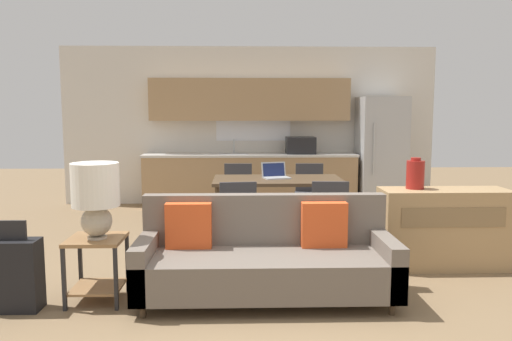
# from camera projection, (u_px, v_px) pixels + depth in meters

# --- Properties ---
(ground_plane) EXTENTS (20.00, 20.00, 0.00)m
(ground_plane) POSITION_uv_depth(u_px,v_px,m) (259.00, 303.00, 4.20)
(ground_plane) COLOR #7F6647
(wall_back) EXTENTS (6.40, 0.07, 2.70)m
(wall_back) POSITION_uv_depth(u_px,v_px,m) (250.00, 126.00, 8.64)
(wall_back) COLOR silver
(wall_back) RESTS_ON ground_plane
(kitchen_counter) EXTENTS (3.55, 0.65, 2.15)m
(kitchen_counter) POSITION_uv_depth(u_px,v_px,m) (251.00, 157.00, 8.40)
(kitchen_counter) COLOR tan
(kitchen_counter) RESTS_ON ground_plane
(refrigerator) EXTENTS (0.74, 0.76, 1.84)m
(refrigerator) POSITION_uv_depth(u_px,v_px,m) (381.00, 152.00, 8.34)
(refrigerator) COLOR #B7BABC
(refrigerator) RESTS_ON ground_plane
(dining_table) EXTENTS (1.62, 0.87, 0.76)m
(dining_table) POSITION_uv_depth(u_px,v_px,m) (278.00, 184.00, 6.31)
(dining_table) COLOR brown
(dining_table) RESTS_ON ground_plane
(couch) EXTENTS (2.17, 0.80, 0.87)m
(couch) POSITION_uv_depth(u_px,v_px,m) (265.00, 259.00, 4.32)
(couch) COLOR #3D2D1E
(couch) RESTS_ON ground_plane
(side_table) EXTENTS (0.46, 0.46, 0.55)m
(side_table) POSITION_uv_depth(u_px,v_px,m) (97.00, 259.00, 4.22)
(side_table) COLOR olive
(side_table) RESTS_ON ground_plane
(table_lamp) EXTENTS (0.39, 0.39, 0.64)m
(table_lamp) POSITION_uv_depth(u_px,v_px,m) (96.00, 193.00, 4.12)
(table_lamp) COLOR #B2A893
(table_lamp) RESTS_ON side_table
(credenza) EXTENTS (1.30, 0.46, 0.82)m
(credenza) POSITION_uv_depth(u_px,v_px,m) (444.00, 228.00, 5.14)
(credenza) COLOR tan
(credenza) RESTS_ON ground_plane
(vase) EXTENTS (0.18, 0.18, 0.32)m
(vase) POSITION_uv_depth(u_px,v_px,m) (415.00, 174.00, 5.12)
(vase) COLOR maroon
(vase) RESTS_ON credenza
(dining_chair_near_right) EXTENTS (0.45, 0.45, 0.85)m
(dining_chair_near_right) POSITION_uv_depth(u_px,v_px,m) (329.00, 213.00, 5.56)
(dining_chair_near_right) COLOR #38383D
(dining_chair_near_right) RESTS_ON ground_plane
(dining_chair_near_left) EXTENTS (0.47, 0.47, 0.85)m
(dining_chair_near_left) POSITION_uv_depth(u_px,v_px,m) (237.00, 214.00, 5.52)
(dining_chair_near_left) COLOR #38383D
(dining_chair_near_left) RESTS_ON ground_plane
(dining_chair_far_left) EXTENTS (0.44, 0.44, 0.85)m
(dining_chair_far_left) POSITION_uv_depth(u_px,v_px,m) (238.00, 190.00, 7.14)
(dining_chair_far_left) COLOR #38383D
(dining_chair_far_left) RESTS_ON ground_plane
(dining_chair_far_right) EXTENTS (0.44, 0.44, 0.85)m
(dining_chair_far_right) POSITION_uv_depth(u_px,v_px,m) (310.00, 190.00, 7.15)
(dining_chair_far_right) COLOR #38383D
(dining_chair_far_right) RESTS_ON ground_plane
(laptop) EXTENTS (0.38, 0.33, 0.20)m
(laptop) POSITION_uv_depth(u_px,v_px,m) (275.00, 174.00, 6.37)
(laptop) COLOR #B7BABC
(laptop) RESTS_ON dining_table
(suitcase) EXTENTS (0.45, 0.22, 0.74)m
(suitcase) POSITION_uv_depth(u_px,v_px,m) (12.00, 274.00, 4.03)
(suitcase) COLOR black
(suitcase) RESTS_ON ground_plane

